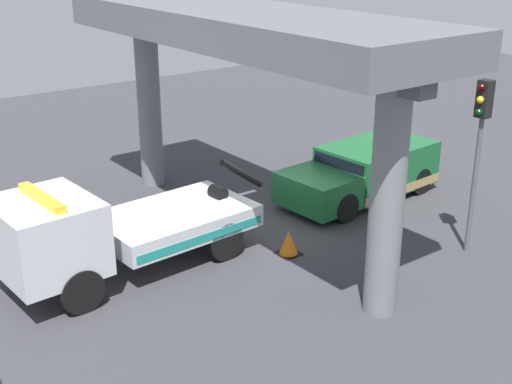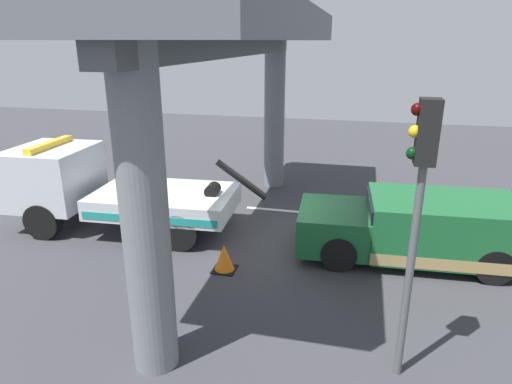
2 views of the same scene
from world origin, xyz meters
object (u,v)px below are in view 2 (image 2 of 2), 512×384
Objects in this scene: towed_van_green at (417,229)px; traffic_cone_orange at (224,258)px; tow_truck_white at (100,187)px; traffic_light_far at (419,185)px.

traffic_cone_orange is at bearing 21.17° from towed_van_green.
traffic_light_far is (-7.95, 4.28, 2.03)m from tow_truck_white.
traffic_light_far is at bearing 145.16° from traffic_cone_orange.
tow_truck_white is at bearing 0.33° from towed_van_green.
traffic_cone_orange is at bearing 158.38° from tow_truck_white.
tow_truck_white reaches higher than towed_van_green.
tow_truck_white is 9.25m from traffic_light_far.
tow_truck_white is 4.60m from traffic_cone_orange.
traffic_cone_orange is (4.42, 1.71, -0.47)m from towed_van_green.
traffic_cone_orange is at bearing -34.84° from traffic_light_far.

